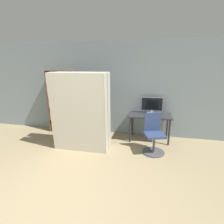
{
  "coord_description": "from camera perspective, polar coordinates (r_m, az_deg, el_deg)",
  "views": [
    {
      "loc": [
        1.31,
        -1.77,
        2.02
      ],
      "look_at": [
        0.56,
        1.77,
        1.05
      ],
      "focal_mm": 28.0,
      "sensor_mm": 36.0,
      "label": 1
    }
  ],
  "objects": [
    {
      "name": "bookshelf",
      "position": [
        5.64,
        -16.61,
        3.07
      ],
      "size": [
        0.87,
        0.35,
        1.87
      ],
      "color": "brown",
      "rests_on": "ground"
    },
    {
      "name": "mattress_far",
      "position": [
        4.38,
        -9.32,
        0.51
      ],
      "size": [
        1.33,
        0.31,
        1.87
      ],
      "color": "beige",
      "rests_on": "ground"
    },
    {
      "name": "ground_plane",
      "position": [
        2.99,
        -20.46,
        -28.69
      ],
      "size": [
        16.0,
        16.0,
        0.0
      ],
      "primitive_type": "plane",
      "color": "#9E8966"
    },
    {
      "name": "monitor",
      "position": [
        4.96,
        12.89,
        2.25
      ],
      "size": [
        0.58,
        0.25,
        0.44
      ],
      "color": "#B7B7BC",
      "rests_on": "desk"
    },
    {
      "name": "mattress_near",
      "position": [
        4.13,
        -10.73,
        -0.44
      ],
      "size": [
        1.33,
        0.35,
        1.88
      ],
      "color": "beige",
      "rests_on": "ground"
    },
    {
      "name": "wall_back",
      "position": [
        5.23,
        -2.68,
        7.64
      ],
      "size": [
        8.0,
        0.06,
        2.7
      ],
      "color": "gray",
      "rests_on": "ground"
    },
    {
      "name": "office_chair",
      "position": [
        4.28,
        13.38,
        -7.93
      ],
      "size": [
        0.55,
        0.55,
        0.94
      ],
      "color": "#4C4C51",
      "rests_on": "ground"
    },
    {
      "name": "desk",
      "position": [
        4.87,
        12.26,
        -2.01
      ],
      "size": [
        1.12,
        0.64,
        0.73
      ],
      "color": "#2D2D33",
      "rests_on": "ground"
    }
  ]
}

